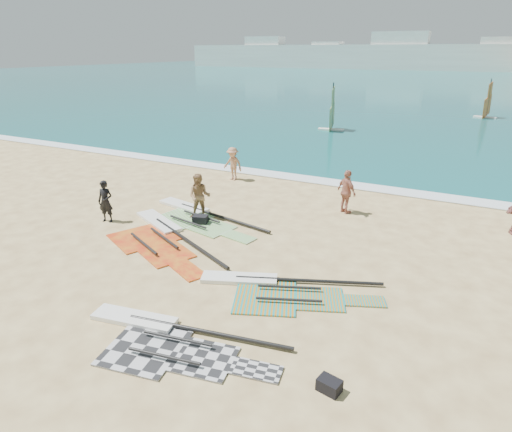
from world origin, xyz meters
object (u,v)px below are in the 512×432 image
at_px(rig_orange, 274,288).
at_px(rig_red, 161,235).
at_px(rig_green, 195,216).
at_px(gear_bag_far, 329,385).
at_px(person_wetsuit, 106,201).
at_px(beachgoer_mid, 233,164).
at_px(gear_bag_near, 200,220).
at_px(beachgoer_back, 347,192).
at_px(beachgoer_left, 200,197).
at_px(rig_grey, 162,337).

xyz_separation_m(rig_orange, rig_red, (-5.34, 1.52, 0.00)).
relative_size(rig_green, rig_red, 1.01).
bearing_deg(rig_green, gear_bag_far, -28.60).
bearing_deg(person_wetsuit, gear_bag_far, -37.43).
xyz_separation_m(rig_red, beachgoer_mid, (-1.29, 7.69, 0.83)).
distance_m(rig_orange, beachgoer_mid, 11.39).
xyz_separation_m(rig_orange, gear_bag_near, (-4.71, 3.24, 0.13)).
distance_m(gear_bag_far, beachgoer_back, 10.49).
distance_m(rig_orange, rig_red, 5.56).
bearing_deg(beachgoer_left, gear_bag_far, -63.73).
bearing_deg(rig_orange, gear_bag_near, 123.83).
xyz_separation_m(person_wetsuit, beachgoer_mid, (1.58, 7.44, 0.02)).
xyz_separation_m(rig_orange, beachgoer_mid, (-6.64, 9.22, 0.83)).
relative_size(gear_bag_near, beachgoer_back, 0.30).
relative_size(rig_red, person_wetsuit, 3.47).
height_order(rig_green, beachgoer_mid, beachgoer_mid).
height_order(rig_grey, rig_green, rig_green).
relative_size(person_wetsuit, beachgoer_mid, 0.97).
bearing_deg(gear_bag_near, beachgoer_mid, 107.84).
bearing_deg(person_wetsuit, rig_red, -18.44).
height_order(gear_bag_far, beachgoer_back, beachgoer_back).
relative_size(rig_green, beachgoer_left, 3.18).
bearing_deg(rig_grey, rig_orange, 56.27).
bearing_deg(beachgoer_back, rig_green, 67.26).
xyz_separation_m(rig_grey, rig_orange, (1.46, 3.26, 0.00)).
bearing_deg(gear_bag_far, rig_green, 139.51).
height_order(gear_bag_near, beachgoer_left, beachgoer_left).
distance_m(rig_orange, person_wetsuit, 8.44).
distance_m(rig_green, gear_bag_far, 10.54).
height_order(beachgoer_left, beachgoer_mid, beachgoer_left).
xyz_separation_m(beachgoer_left, beachgoer_back, (5.14, 3.32, -0.01)).
xyz_separation_m(rig_green, gear_bag_near, (0.66, -0.55, 0.13)).
relative_size(rig_green, beachgoer_back, 3.20).
height_order(rig_green, beachgoer_left, beachgoer_left).
bearing_deg(gear_bag_near, beachgoer_back, 38.74).
xyz_separation_m(rig_grey, gear_bag_far, (4.10, 0.20, 0.09)).
distance_m(gear_bag_far, person_wetsuit, 11.91).
bearing_deg(beachgoer_left, beachgoer_back, 10.66).
xyz_separation_m(rig_green, beachgoer_back, (5.45, 3.30, 0.89)).
height_order(rig_grey, rig_red, rig_red).
distance_m(rig_grey, beachgoer_mid, 13.53).
bearing_deg(gear_bag_far, rig_red, 150.15).
bearing_deg(person_wetsuit, rig_orange, -25.63).
bearing_deg(beachgoer_back, gear_bag_near, 74.85).
xyz_separation_m(rig_grey, beachgoer_back, (1.54, 10.34, 0.89)).
bearing_deg(rig_green, beachgoer_back, 43.04).
bearing_deg(rig_orange, rig_grey, -135.77).
xyz_separation_m(gear_bag_near, beachgoer_back, (4.79, 3.85, 0.76)).
height_order(rig_orange, beachgoer_mid, beachgoer_mid).
xyz_separation_m(person_wetsuit, beachgoer_back, (8.30, 5.31, 0.08)).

